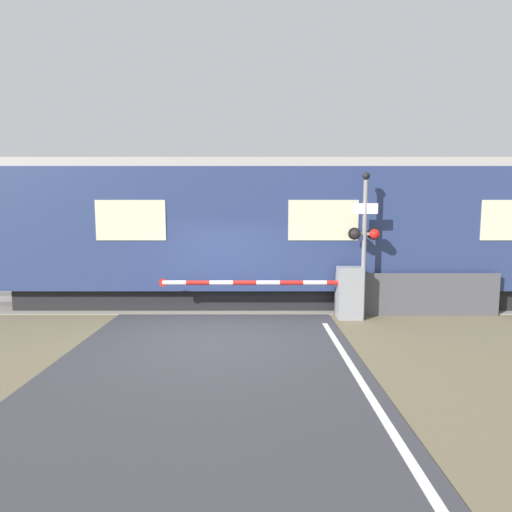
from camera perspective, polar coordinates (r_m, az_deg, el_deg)
name	(u,v)px	position (r m, az deg, el deg)	size (l,w,h in m)	color
ground_plane	(218,337)	(8.65, -5.51, -11.49)	(80.00, 80.00, 0.00)	#6B6047
track_bed	(229,301)	(11.97, -3.90, -6.38)	(36.00, 3.20, 0.13)	gray
train	(315,232)	(11.80, 8.45, 3.39)	(17.82, 2.99, 4.03)	black
crossing_barrier	(337,291)	(10.12, 11.50, -4.96)	(5.03, 0.44, 1.30)	gray
signal_post	(365,237)	(10.10, 15.34, 2.67)	(0.76, 0.26, 3.60)	gray
roadside_fence	(418,295)	(11.00, 22.09, -5.13)	(4.19, 0.06, 1.10)	#4C4C51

